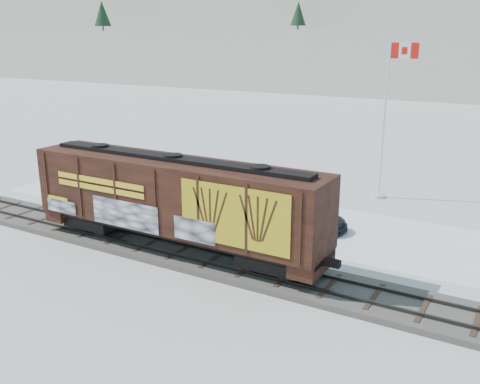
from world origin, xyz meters
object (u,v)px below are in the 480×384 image
Objects in this scene: car_white at (288,215)px; hopper_railcar at (174,198)px; flagpole at (384,143)px; car_dark at (308,216)px; car_silver at (227,208)px.

hopper_railcar is at bearing 150.97° from car_white.
flagpole is 8.98m from car_dark.
flagpole reaches higher than car_white.
car_white is at bearing 62.83° from hopper_railcar.
car_silver is 4.96m from car_dark.
hopper_railcar is at bearing 154.90° from car_dark.
car_silver is 0.90× the size of car_white.
hopper_railcar is at bearing -112.04° from flagpole.
hopper_railcar is 3.62× the size of car_silver.
car_dark is (-1.93, -8.19, -3.14)m from flagpole.
hopper_railcar reaches higher than car_dark.
car_dark is at bearing 59.03° from hopper_railcar.
car_dark is at bearing -55.74° from car_white.
hopper_railcar is at bearing 175.81° from car_silver.
car_white is (3.80, 0.59, 0.05)m from car_silver.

